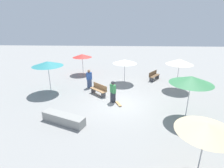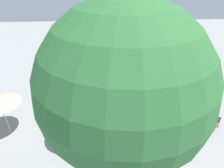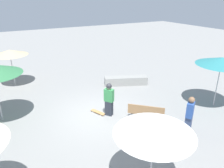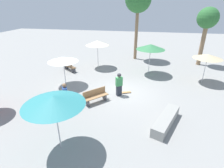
{
  "view_description": "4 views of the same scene",
  "coord_description": "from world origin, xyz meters",
  "px_view_note": "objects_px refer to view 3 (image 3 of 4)",
  "views": [
    {
      "loc": [
        -11.18,
        0.01,
        5.54
      ],
      "look_at": [
        0.31,
        0.55,
        1.36
      ],
      "focal_mm": 28.0,
      "sensor_mm": 36.0,
      "label": 1
    },
    {
      "loc": [
        -0.54,
        -10.83,
        7.53
      ],
      "look_at": [
        0.28,
        0.35,
        0.94
      ],
      "focal_mm": 28.0,
      "sensor_mm": 36.0,
      "label": 2
    },
    {
      "loc": [
        8.28,
        -3.75,
        5.29
      ],
      "look_at": [
        -0.32,
        0.95,
        1.29
      ],
      "focal_mm": 35.0,
      "sensor_mm": 36.0,
      "label": 3
    },
    {
      "loc": [
        -1.28,
        10.9,
        5.68
      ],
      "look_at": [
        0.63,
        1.0,
        1.04
      ],
      "focal_mm": 28.0,
      "sensor_mm": 36.0,
      "label": 4
    }
  ],
  "objects_px": {
    "skater_main": "(109,98)",
    "concrete_ledge": "(126,81)",
    "shade_umbrella_teal": "(222,61)",
    "bystander_watching": "(189,115)",
    "bench_far": "(146,113)",
    "skateboard": "(98,112)",
    "shade_umbrella_white": "(154,128)",
    "shade_umbrella_tan": "(10,52)"
  },
  "relations": [
    {
      "from": "concrete_ledge",
      "to": "bystander_watching",
      "type": "xyz_separation_m",
      "value": [
        5.66,
        -0.54,
        0.54
      ]
    },
    {
      "from": "bench_far",
      "to": "bystander_watching",
      "type": "distance_m",
      "value": 1.85
    },
    {
      "from": "concrete_ledge",
      "to": "bystander_watching",
      "type": "distance_m",
      "value": 5.71
    },
    {
      "from": "skateboard",
      "to": "concrete_ledge",
      "type": "height_order",
      "value": "concrete_ledge"
    },
    {
      "from": "skateboard",
      "to": "concrete_ledge",
      "type": "relative_size",
      "value": 0.3
    },
    {
      "from": "skater_main",
      "to": "concrete_ledge",
      "type": "height_order",
      "value": "skater_main"
    },
    {
      "from": "bench_far",
      "to": "shade_umbrella_tan",
      "type": "distance_m",
      "value": 8.97
    },
    {
      "from": "shade_umbrella_teal",
      "to": "skateboard",
      "type": "bearing_deg",
      "value": -110.57
    },
    {
      "from": "bench_far",
      "to": "shade_umbrella_teal",
      "type": "height_order",
      "value": "shade_umbrella_teal"
    },
    {
      "from": "concrete_ledge",
      "to": "shade_umbrella_white",
      "type": "xyz_separation_m",
      "value": [
        7.13,
        -3.62,
        1.78
      ]
    },
    {
      "from": "skater_main",
      "to": "bench_far",
      "type": "distance_m",
      "value": 1.81
    },
    {
      "from": "skater_main",
      "to": "shade_umbrella_white",
      "type": "relative_size",
      "value": 0.73
    },
    {
      "from": "shade_umbrella_white",
      "to": "bystander_watching",
      "type": "bearing_deg",
      "value": 115.45
    },
    {
      "from": "bystander_watching",
      "to": "bench_far",
      "type": "bearing_deg",
      "value": 90.99
    },
    {
      "from": "shade_umbrella_tan",
      "to": "skater_main",
      "type": "bearing_deg",
      "value": 29.33
    },
    {
      "from": "shade_umbrella_teal",
      "to": "concrete_ledge",
      "type": "bearing_deg",
      "value": -151.34
    },
    {
      "from": "skater_main",
      "to": "shade_umbrella_teal",
      "type": "height_order",
      "value": "shade_umbrella_teal"
    },
    {
      "from": "skateboard",
      "to": "shade_umbrella_white",
      "type": "bearing_deg",
      "value": 151.32
    },
    {
      "from": "bench_far",
      "to": "bystander_watching",
      "type": "relative_size",
      "value": 0.9
    },
    {
      "from": "skater_main",
      "to": "shade_umbrella_teal",
      "type": "relative_size",
      "value": 0.63
    },
    {
      "from": "skater_main",
      "to": "shade_umbrella_tan",
      "type": "xyz_separation_m",
      "value": [
        -6.18,
        -3.47,
        1.23
      ]
    },
    {
      "from": "skater_main",
      "to": "concrete_ledge",
      "type": "xyz_separation_m",
      "value": [
        -2.85,
        2.72,
        -0.6
      ]
    },
    {
      "from": "shade_umbrella_white",
      "to": "bystander_watching",
      "type": "xyz_separation_m",
      "value": [
        -1.47,
        3.08,
        -1.23
      ]
    },
    {
      "from": "concrete_ledge",
      "to": "shade_umbrella_white",
      "type": "height_order",
      "value": "shade_umbrella_white"
    },
    {
      "from": "shade_umbrella_white",
      "to": "shade_umbrella_tan",
      "type": "bearing_deg",
      "value": -166.21
    },
    {
      "from": "shade_umbrella_teal",
      "to": "bench_far",
      "type": "bearing_deg",
      "value": -95.92
    },
    {
      "from": "skateboard",
      "to": "shade_umbrella_white",
      "type": "relative_size",
      "value": 0.37
    },
    {
      "from": "bench_far",
      "to": "concrete_ledge",
      "type": "bearing_deg",
      "value": 113.18
    },
    {
      "from": "shade_umbrella_tan",
      "to": "bystander_watching",
      "type": "height_order",
      "value": "shade_umbrella_tan"
    },
    {
      "from": "skateboard",
      "to": "shade_umbrella_tan",
      "type": "height_order",
      "value": "shade_umbrella_tan"
    },
    {
      "from": "bench_far",
      "to": "shade_umbrella_white",
      "type": "bearing_deg",
      "value": -81.4
    },
    {
      "from": "skater_main",
      "to": "bystander_watching",
      "type": "height_order",
      "value": "bystander_watching"
    },
    {
      "from": "skater_main",
      "to": "skateboard",
      "type": "xyz_separation_m",
      "value": [
        -0.39,
        -0.4,
        -0.81
      ]
    },
    {
      "from": "bench_far",
      "to": "shade_umbrella_tan",
      "type": "bearing_deg",
      "value": 165.42
    },
    {
      "from": "bench_far",
      "to": "shade_umbrella_tan",
      "type": "relative_size",
      "value": 0.65
    },
    {
      "from": "skater_main",
      "to": "shade_umbrella_white",
      "type": "distance_m",
      "value": 4.53
    },
    {
      "from": "shade_umbrella_white",
      "to": "skateboard",
      "type": "bearing_deg",
      "value": 173.85
    },
    {
      "from": "concrete_ledge",
      "to": "skateboard",
      "type": "bearing_deg",
      "value": -51.74
    },
    {
      "from": "shade_umbrella_tan",
      "to": "bystander_watching",
      "type": "distance_m",
      "value": 10.7
    },
    {
      "from": "concrete_ledge",
      "to": "shade_umbrella_tan",
      "type": "distance_m",
      "value": 7.27
    },
    {
      "from": "skateboard",
      "to": "bystander_watching",
      "type": "relative_size",
      "value": 0.5
    },
    {
      "from": "bystander_watching",
      "to": "shade_umbrella_tan",
      "type": "bearing_deg",
      "value": 89.63
    }
  ]
}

